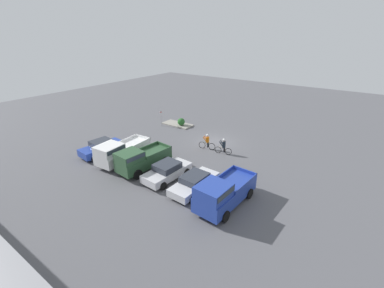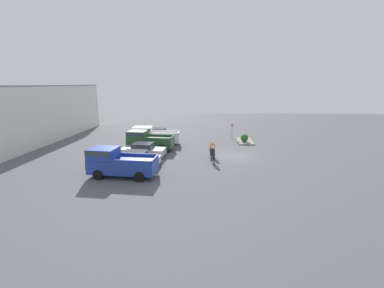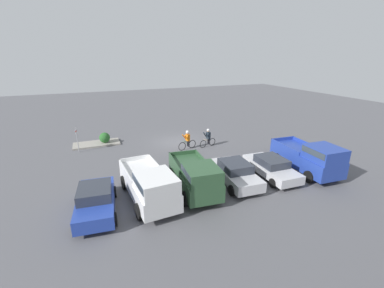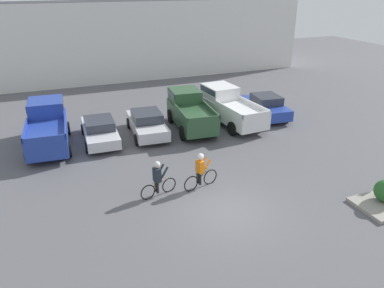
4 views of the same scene
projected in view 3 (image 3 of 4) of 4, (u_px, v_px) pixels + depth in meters
The scene contains 12 objects.
ground_plane at pixel (177, 142), 24.34m from camera, with size 80.00×80.00×0.00m, color #56565B.
pickup_truck_0 at pixel (310, 157), 17.67m from camera, with size 2.55×5.43×2.29m.
sedan_0 at pixel (271, 167), 17.35m from camera, with size 2.08×4.56×1.33m.
sedan_1 at pixel (235, 172), 16.39m from camera, with size 2.22×4.51×1.45m.
pickup_truck_1 at pixel (196, 176), 15.03m from camera, with size 2.53×5.18×2.16m.
pickup_truck_2 at pixel (150, 184), 14.06m from camera, with size 2.51×5.65×2.16m.
sedan_2 at pixel (96, 200), 13.22m from camera, with size 2.32×4.43×1.50m.
cyclist_0 at pixel (187, 139), 22.29m from camera, with size 1.78×0.56×1.71m.
cyclist_1 at pixel (208, 137), 22.97m from camera, with size 1.73×0.55×1.67m.
fire_lane_sign at pixel (77, 137), 21.37m from camera, with size 0.11×0.29×2.18m.
curb_island at pixel (97, 144), 23.66m from camera, with size 4.06×1.88×0.15m, color gray.
shrub at pixel (105, 138), 23.60m from camera, with size 0.95×0.95×0.95m.
Camera 3 is at (7.39, 21.88, 7.83)m, focal length 24.00 mm.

